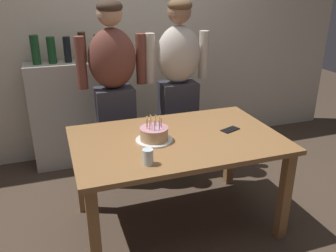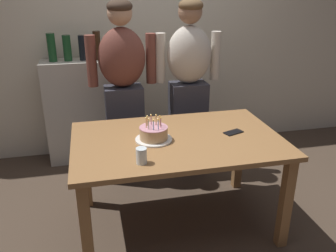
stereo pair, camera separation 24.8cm
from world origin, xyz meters
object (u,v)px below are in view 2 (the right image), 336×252
(person_man_bearded, at_px, (124,92))
(person_woman_cardigan, at_px, (188,88))
(birthday_cake, at_px, (154,134))
(cell_phone, at_px, (234,132))
(water_glass_near, at_px, (141,156))

(person_man_bearded, xyz_separation_m, person_woman_cardigan, (0.61, 0.00, 0.00))
(birthday_cake, distance_m, person_man_bearded, 0.82)
(birthday_cake, bearing_deg, person_woman_cardigan, 59.10)
(birthday_cake, bearing_deg, person_man_bearded, 98.64)
(birthday_cake, distance_m, cell_phone, 0.61)
(birthday_cake, xyz_separation_m, person_woman_cardigan, (0.48, 0.81, 0.09))
(birthday_cake, distance_m, person_woman_cardigan, 0.94)
(birthday_cake, relative_size, water_glass_near, 2.59)
(water_glass_near, distance_m, person_man_bearded, 1.13)
(water_glass_near, xyz_separation_m, person_woman_cardigan, (0.62, 1.13, 0.08))
(birthday_cake, height_order, person_man_bearded, person_man_bearded)
(birthday_cake, height_order, person_woman_cardigan, person_woman_cardigan)
(person_woman_cardigan, bearing_deg, birthday_cake, 59.10)
(cell_phone, bearing_deg, water_glass_near, -177.08)
(water_glass_near, height_order, person_man_bearded, person_man_bearded)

